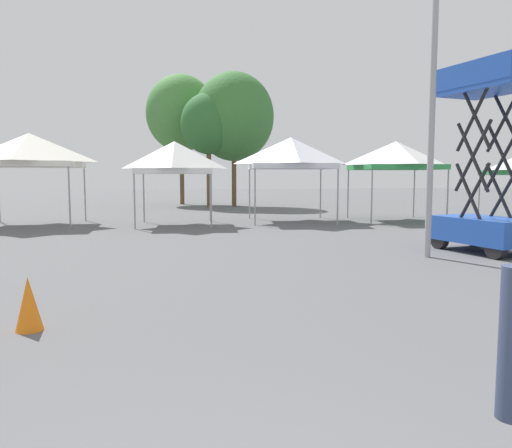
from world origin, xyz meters
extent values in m
cylinder|color=#9E9EA3|center=(-4.03, 16.54, 1.18)|extent=(0.06, 0.06, 2.37)
cylinder|color=#9E9EA3|center=(-4.11, 19.83, 1.18)|extent=(0.06, 0.06, 2.37)
pyramid|color=white|center=(-5.72, 18.14, 2.89)|extent=(3.54, 3.54, 1.05)
cube|color=white|center=(-5.72, 18.14, 2.27)|extent=(3.51, 3.51, 0.20)
cylinder|color=#9E9EA3|center=(-1.81, 16.19, 1.06)|extent=(0.06, 0.06, 2.12)
cylinder|color=#9E9EA3|center=(0.84, 16.06, 1.06)|extent=(0.06, 0.06, 2.12)
cylinder|color=#9E9EA3|center=(-1.68, 18.83, 1.06)|extent=(0.06, 0.06, 2.12)
cylinder|color=#9E9EA3|center=(0.97, 18.70, 1.06)|extent=(0.06, 0.06, 2.12)
pyramid|color=white|center=(-0.42, 17.45, 2.62)|extent=(2.91, 2.91, 1.00)
cube|color=white|center=(-0.42, 17.45, 2.02)|extent=(2.89, 2.89, 0.20)
cylinder|color=#9E9EA3|center=(2.52, 16.86, 1.16)|extent=(0.06, 0.06, 2.33)
cylinder|color=#9E9EA3|center=(5.64, 16.62, 1.16)|extent=(0.06, 0.06, 2.33)
cylinder|color=#9E9EA3|center=(2.75, 19.99, 1.16)|extent=(0.06, 0.06, 2.33)
cylinder|color=#9E9EA3|center=(5.88, 19.75, 1.16)|extent=(0.06, 0.06, 2.33)
pyramid|color=white|center=(4.20, 18.31, 2.86)|extent=(3.53, 3.53, 1.06)
cube|color=white|center=(4.20, 18.31, 2.23)|extent=(3.50, 3.50, 0.20)
cylinder|color=#9E9EA3|center=(6.96, 16.56, 1.15)|extent=(0.06, 0.06, 2.30)
cylinder|color=#9E9EA3|center=(10.00, 16.44, 1.15)|extent=(0.06, 0.06, 2.30)
cylinder|color=#9E9EA3|center=(7.09, 19.60, 1.15)|extent=(0.06, 0.06, 2.30)
cylinder|color=#9E9EA3|center=(10.13, 19.48, 1.15)|extent=(0.06, 0.06, 2.30)
pyramid|color=white|center=(8.55, 18.02, 2.78)|extent=(3.32, 3.32, 0.96)
cube|color=green|center=(8.55, 18.02, 2.20)|extent=(3.29, 3.29, 0.20)
cylinder|color=#9E9EA3|center=(12.73, 18.60, 1.04)|extent=(0.06, 0.06, 2.08)
cylinder|color=black|center=(6.65, 8.55, 0.24)|extent=(0.29, 0.51, 0.48)
cylinder|color=black|center=(6.24, 10.23, 0.24)|extent=(0.29, 0.51, 0.48)
cylinder|color=black|center=(7.40, 10.51, 0.24)|extent=(0.29, 0.51, 0.48)
cube|color=blue|center=(7.02, 9.53, 0.54)|extent=(1.90, 2.57, 0.60)
cylinder|color=black|center=(6.55, 9.42, 1.32)|extent=(0.32, 1.02, 1.65)
cylinder|color=black|center=(6.55, 9.42, 1.32)|extent=(0.32, 1.02, 1.65)
cylinder|color=black|center=(7.50, 9.65, 1.32)|extent=(0.32, 1.02, 1.65)
cylinder|color=black|center=(7.50, 9.65, 1.32)|extent=(0.32, 1.02, 1.65)
cylinder|color=black|center=(6.55, 9.42, 2.29)|extent=(0.32, 1.02, 1.65)
cylinder|color=black|center=(6.55, 9.42, 2.29)|extent=(0.32, 1.02, 1.65)
cylinder|color=black|center=(7.50, 9.65, 2.29)|extent=(0.32, 1.02, 1.65)
cylinder|color=black|center=(7.50, 9.65, 2.29)|extent=(0.32, 1.02, 1.65)
cylinder|color=black|center=(6.55, 9.42, 3.25)|extent=(0.32, 1.02, 1.65)
cylinder|color=black|center=(6.55, 9.42, 3.25)|extent=(0.32, 1.02, 1.65)
cylinder|color=black|center=(7.50, 9.65, 3.25)|extent=(0.32, 1.02, 1.65)
cylinder|color=black|center=(7.50, 9.65, 3.25)|extent=(0.32, 1.02, 1.65)
cube|color=blue|center=(7.02, 9.53, 3.86)|extent=(1.81, 2.44, 0.12)
cube|color=blue|center=(6.77, 10.56, 4.19)|extent=(1.31, 0.37, 0.55)
cube|color=blue|center=(6.40, 9.38, 4.19)|extent=(0.57, 2.14, 0.55)
cube|color=blue|center=(7.65, 9.68, 4.19)|extent=(0.57, 2.14, 0.55)
cylinder|color=#9E9EA3|center=(5.30, 9.08, 3.97)|extent=(0.14, 0.14, 7.94)
cylinder|color=brown|center=(3.03, 28.67, 1.73)|extent=(0.28, 0.28, 3.47)
ellipsoid|color=#387233|center=(3.03, 28.67, 5.39)|extent=(4.82, 4.82, 5.30)
cylinder|color=brown|center=(-0.09, 31.47, 2.05)|extent=(0.28, 0.28, 4.09)
ellipsoid|color=#47843D|center=(-0.09, 31.47, 5.89)|extent=(4.49, 4.49, 4.93)
cylinder|color=brown|center=(1.46, 28.01, 1.80)|extent=(0.28, 0.28, 3.60)
ellipsoid|color=#2D662D|center=(1.46, 28.01, 4.89)|extent=(3.23, 3.23, 3.56)
cone|color=orange|center=(-2.05, 4.76, 0.32)|extent=(0.32, 0.32, 0.65)
camera|label=1|loc=(-0.26, -1.33, 1.84)|focal=34.68mm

